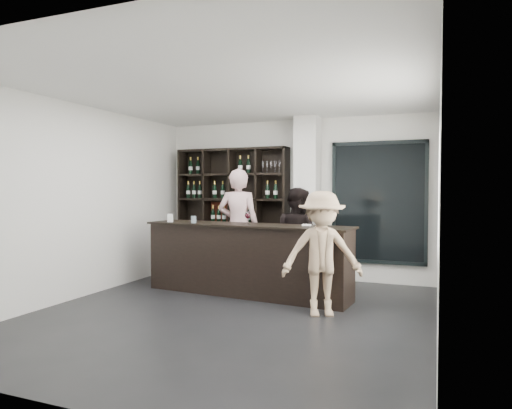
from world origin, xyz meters
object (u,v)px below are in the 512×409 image
at_px(taster_pink, 238,226).
at_px(customer, 322,254).
at_px(tasting_counter, 246,259).
at_px(taster_black, 297,237).
at_px(wine_shelf, 232,212).

xyz_separation_m(taster_pink, customer, (1.82, -1.45, -0.19)).
xyz_separation_m(tasting_counter, taster_pink, (-0.47, 0.75, 0.44)).
bearing_deg(taster_pink, customer, 132.55).
distance_m(tasting_counter, customer, 1.54).
bearing_deg(taster_black, customer, 137.58).
bearing_deg(customer, taster_black, 94.55).
bearing_deg(taster_pink, taster_black, 175.35).
bearing_deg(customer, tasting_counter, 129.69).
xyz_separation_m(tasting_counter, customer, (1.35, -0.70, 0.25)).
bearing_deg(customer, taster_pink, 118.49).
relative_size(wine_shelf, taster_pink, 1.21).
xyz_separation_m(taster_pink, taster_black, (1.02, 0.08, -0.16)).
relative_size(tasting_counter, taster_pink, 1.68).
height_order(tasting_counter, customer, customer).
bearing_deg(wine_shelf, tasting_counter, -58.12).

